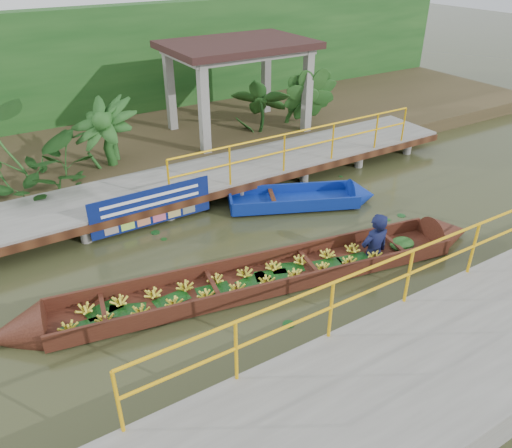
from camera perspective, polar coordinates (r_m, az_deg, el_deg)
ground at (r=10.53m, az=1.02°, el=-4.11°), size 80.00×80.00×0.00m
land_strip at (r=16.57m, az=-13.20°, el=9.13°), size 30.00×8.00×0.45m
far_dock at (r=12.95m, az=-7.08°, el=4.97°), size 16.00×2.06×1.66m
near_dock at (r=8.60m, az=22.77°, el=-13.58°), size 18.00×2.40×1.73m
pavilion at (r=15.97m, az=-2.10°, el=18.80°), size 4.40×3.00×3.00m
foliage_backdrop at (r=18.39m, az=-16.63°, el=16.53°), size 30.00×0.80×4.00m
vendor_boat at (r=9.85m, az=3.03°, el=-4.93°), size 10.01×2.73×2.32m
moored_blue_boat at (r=12.79m, az=8.21°, el=2.95°), size 3.78×2.37×0.89m
blue_banner at (r=11.64m, az=-11.82°, el=1.93°), size 2.88×0.04×0.90m
tropical_plants at (r=13.77m, az=-17.45°, el=9.07°), size 14.36×1.36×1.71m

